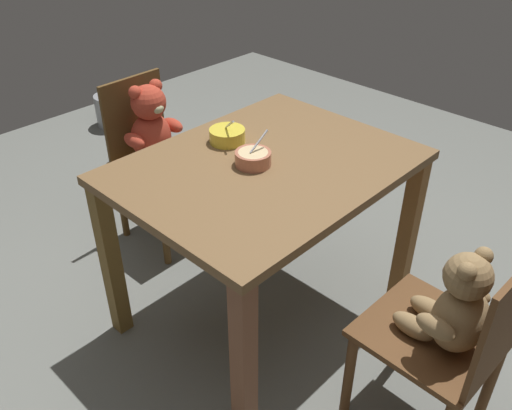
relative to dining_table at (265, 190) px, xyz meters
The scene contains 7 objects.
ground_plane 0.66m from the dining_table, ahead, with size 5.20×5.20×0.04m.
dining_table is the anchor object (origin of this frame).
teddy_chair_near_front 0.82m from the dining_table, 91.74° to the right, with size 0.41×0.42×0.83m.
teddy_chair_far_center 0.82m from the dining_table, 85.19° to the left, with size 0.39×0.41×0.83m.
porridge_bowl_terracotta_center 0.16m from the dining_table, 152.15° to the left, with size 0.14×0.13×0.12m.
porridge_bowl_yellow_far_center 0.27m from the dining_table, 85.22° to the left, with size 0.14×0.15×0.12m.
metal_pail 2.31m from the dining_table, 73.15° to the left, with size 0.25×0.25×0.23m, color #93969B.
Camera 1 is at (-1.29, -1.19, 1.74)m, focal length 37.87 mm.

